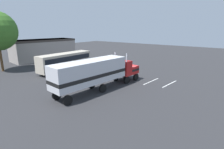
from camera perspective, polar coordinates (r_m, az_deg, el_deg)
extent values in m
plane|color=#2D2D30|center=(28.17, 4.86, -1.68)|extent=(120.00, 120.00, 0.00)
cube|color=silver|center=(27.84, 12.57, -2.19)|extent=(4.40, 0.53, 0.01)
cube|color=silver|center=(27.33, 18.22, -2.93)|extent=(4.39, 0.66, 0.01)
cube|color=#B21919|center=(27.95, 5.62, 1.77)|extent=(2.05, 2.67, 1.20)
cube|color=#B21919|center=(26.61, 3.55, 2.24)|extent=(1.65, 2.63, 2.20)
cube|color=silver|center=(28.68, 6.76, 2.08)|extent=(0.30, 2.10, 1.08)
cube|color=black|center=(27.93, 5.62, 1.89)|extent=(2.05, 2.71, 0.36)
cylinder|color=silver|center=(26.77, 1.00, 3.66)|extent=(0.18, 0.18, 3.40)
cylinder|color=silver|center=(25.39, 4.71, 2.99)|extent=(0.18, 0.18, 3.40)
cube|color=silver|center=(22.05, -6.94, 0.94)|extent=(10.71, 3.67, 2.80)
cube|color=black|center=(22.16, -6.91, -0.11)|extent=(10.72, 3.71, 0.44)
cylinder|color=silver|center=(28.03, 2.00, 0.29)|extent=(1.36, 0.77, 0.64)
cylinder|color=black|center=(29.11, 4.20, 0.01)|extent=(1.13, 0.41, 1.10)
cylinder|color=black|center=(27.84, 7.73, -0.79)|extent=(1.13, 0.41, 1.10)
cylinder|color=black|center=(27.41, 1.19, -0.91)|extent=(1.13, 0.41, 1.10)
cylinder|color=black|center=(26.06, 4.81, -1.81)|extent=(1.13, 0.41, 1.10)
cylinder|color=black|center=(24.09, -6.67, -3.28)|extent=(1.13, 0.41, 1.10)
cylinder|color=black|center=(22.55, -3.01, -4.49)|extent=(1.13, 0.41, 1.10)
cylinder|color=black|center=(21.28, -17.50, -6.41)|extent=(1.13, 0.41, 1.10)
cylinder|color=black|center=(19.51, -14.22, -8.14)|extent=(1.13, 0.41, 1.10)
cylinder|color=black|center=(24.71, -11.93, -3.38)|extent=(0.18, 0.18, 0.82)
cylinder|color=black|center=(24.62, -12.20, -3.46)|extent=(0.18, 0.18, 0.82)
cylinder|color=gray|center=(24.46, -12.16, -1.86)|extent=(0.34, 0.34, 0.58)
sphere|color=tan|center=(24.35, -12.21, -0.95)|extent=(0.23, 0.23, 0.23)
cube|color=black|center=(24.60, -12.46, -1.71)|extent=(0.26, 0.17, 0.36)
cube|color=#BFB29E|center=(34.46, -14.90, 4.28)|extent=(11.04, 2.74, 2.90)
cube|color=black|center=(34.36, -14.96, 5.23)|extent=(10.38, 2.77, 0.90)
cylinder|color=black|center=(38.21, -11.10, 3.31)|extent=(1.00, 0.30, 1.00)
cylinder|color=black|center=(36.62, -8.68, 2.92)|extent=(1.00, 0.30, 1.00)
cylinder|color=black|center=(33.52, -20.82, 0.97)|extent=(1.00, 0.30, 1.00)
cylinder|color=black|center=(31.70, -18.56, 0.41)|extent=(1.00, 0.30, 1.00)
cylinder|color=brown|center=(39.06, -32.35, 4.49)|extent=(0.44, 0.44, 4.99)
cube|color=#9E938C|center=(48.90, -21.25, 7.57)|extent=(15.67, 7.53, 5.17)
cube|color=#3F3833|center=(48.69, -21.51, 10.29)|extent=(15.78, 7.64, 0.50)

